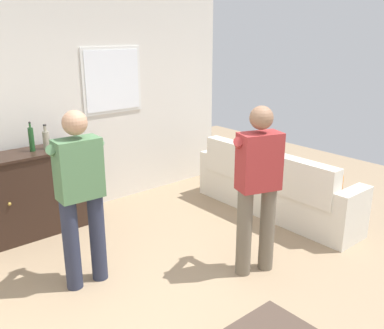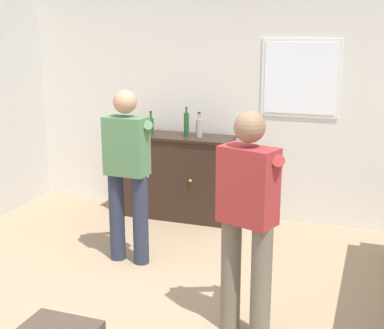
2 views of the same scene
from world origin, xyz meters
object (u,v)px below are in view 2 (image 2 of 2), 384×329
at_px(bottle_spirits_clear, 151,125).
at_px(bottle_liquor_amber, 199,127).
at_px(person_standing_left, 128,168).
at_px(person_standing_right, 248,215).
at_px(bottle_wine_green, 186,124).
at_px(sideboard_cabinet, 176,176).

bearing_deg(bottle_spirits_clear, bottle_liquor_amber, -1.36).
height_order(person_standing_left, person_standing_right, same).
distance_m(bottle_wine_green, person_standing_left, 1.38).
bearing_deg(bottle_spirits_clear, person_standing_right, -52.29).
distance_m(person_standing_left, person_standing_right, 1.65).
xyz_separation_m(sideboard_cabinet, bottle_liquor_amber, (0.29, -0.01, 0.61)).
height_order(sideboard_cabinet, person_standing_right, person_standing_right).
bearing_deg(bottle_liquor_amber, person_standing_right, -63.21).
height_order(bottle_spirits_clear, person_standing_left, person_standing_left).
bearing_deg(person_standing_left, bottle_wine_green, 86.02).
bearing_deg(bottle_wine_green, person_standing_left, -93.98).
relative_size(bottle_wine_green, bottle_spirits_clear, 1.25).
bearing_deg(sideboard_cabinet, person_standing_right, -57.65).
bearing_deg(person_standing_left, person_standing_right, -32.84).
bearing_deg(bottle_wine_green, sideboard_cabinet, -177.02).
distance_m(bottle_liquor_amber, bottle_spirits_clear, 0.61).
distance_m(bottle_wine_green, bottle_liquor_amber, 0.16).
relative_size(bottle_spirits_clear, person_standing_left, 0.16).
distance_m(sideboard_cabinet, bottle_spirits_clear, 0.68).
xyz_separation_m(bottle_spirits_clear, person_standing_right, (1.74, -2.25, -0.17)).
distance_m(bottle_wine_green, bottle_spirits_clear, 0.45).
height_order(bottle_wine_green, bottle_spirits_clear, bottle_wine_green).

